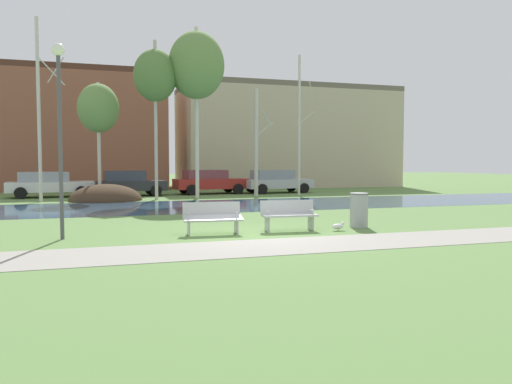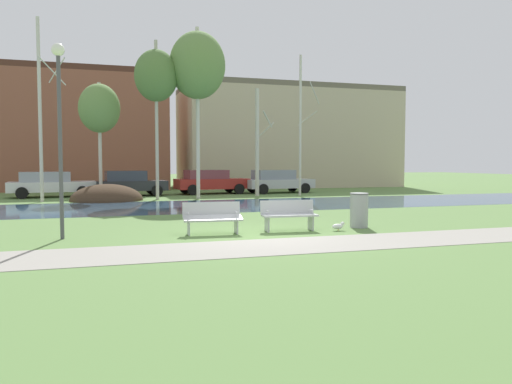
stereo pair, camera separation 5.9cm
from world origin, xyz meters
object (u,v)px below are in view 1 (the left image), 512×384
object	(u,v)px
parked_van_nearest_white	(49,184)
parked_wagon_fourth_silver	(276,181)
parked_hatch_third_red	(209,181)
trash_bin	(359,210)
seagull	(338,226)
bench_right	(289,214)
bench_left	(213,217)
streetlamp	(59,108)
parked_sedan_second_dark	(129,183)

from	to	relation	value
parked_van_nearest_white	parked_wagon_fourth_silver	distance (m)	13.49
parked_van_nearest_white	parked_hatch_third_red	world-z (taller)	parked_hatch_third_red
trash_bin	seagull	world-z (taller)	trash_bin
bench_right	trash_bin	xyz separation A→B (m)	(2.29, 0.06, 0.07)
bench_left	trash_bin	world-z (taller)	trash_bin
bench_right	streetlamp	size ratio (longest dim) A/B	0.33
parked_wagon_fourth_silver	parked_hatch_third_red	bearing A→B (deg)	174.84
bench_right	trash_bin	size ratio (longest dim) A/B	1.57
parked_sedan_second_dark	bench_right	bearing A→B (deg)	-77.50
streetlamp	parked_hatch_third_red	bearing A→B (deg)	66.23
bench_left	parked_sedan_second_dark	world-z (taller)	parked_sedan_second_dark
trash_bin	parked_hatch_third_red	bearing A→B (deg)	93.48
parked_van_nearest_white	parked_hatch_third_red	xyz separation A→B (m)	(9.23, 0.29, 0.02)
streetlamp	seagull	bearing A→B (deg)	-5.28
bench_right	parked_wagon_fourth_silver	size ratio (longest dim) A/B	0.36
bench_left	streetlamp	distance (m)	4.82
parked_hatch_third_red	bench_left	bearing A→B (deg)	-101.64
bench_left	parked_van_nearest_white	size ratio (longest dim) A/B	0.34
trash_bin	parked_wagon_fourth_silver	xyz separation A→B (m)	(3.24, 16.55, 0.23)
parked_hatch_third_red	streetlamp	bearing A→B (deg)	-113.77
trash_bin	streetlamp	size ratio (longest dim) A/B	0.21
parked_hatch_third_red	parked_sedan_second_dark	bearing A→B (deg)	-173.34
seagull	trash_bin	bearing A→B (deg)	27.33
parked_van_nearest_white	parked_wagon_fourth_silver	xyz separation A→B (m)	(13.49, -0.10, 0.01)
bench_left	trash_bin	distance (m)	4.53
streetlamp	parked_van_nearest_white	xyz separation A→B (m)	(-1.86, 16.44, -2.58)
streetlamp	parked_sedan_second_dark	world-z (taller)	streetlamp
parked_wagon_fourth_silver	parked_van_nearest_white	bearing A→B (deg)	179.58
bench_left	parked_van_nearest_white	bearing A→B (deg)	108.91
bench_right	bench_left	bearing A→B (deg)	180.00
parked_sedan_second_dark	seagull	bearing A→B (deg)	-73.45
bench_left	parked_van_nearest_white	xyz separation A→B (m)	(-5.72, 16.71, 0.29)
bench_left	streetlamp	xyz separation A→B (m)	(-3.87, 0.27, 2.87)
streetlamp	parked_hatch_third_red	world-z (taller)	streetlamp
seagull	parked_sedan_second_dark	size ratio (longest dim) A/B	0.10
bench_left	bench_right	size ratio (longest dim) A/B	1.00
bench_left	bench_right	world-z (taller)	same
parked_sedan_second_dark	bench_left	bearing A→B (deg)	-85.12
streetlamp	parked_wagon_fourth_silver	size ratio (longest dim) A/B	1.09
bench_left	streetlamp	size ratio (longest dim) A/B	0.33
parked_van_nearest_white	parked_sedan_second_dark	bearing A→B (deg)	-3.79
streetlamp	parked_sedan_second_dark	xyz separation A→B (m)	(2.46, 16.16, -2.57)
streetlamp	parked_sedan_second_dark	size ratio (longest dim) A/B	1.19
parked_hatch_third_red	parked_wagon_fourth_silver	distance (m)	4.28
parked_van_nearest_white	parked_wagon_fourth_silver	size ratio (longest dim) A/B	1.05
trash_bin	bench_left	bearing A→B (deg)	-179.22
trash_bin	streetlamp	world-z (taller)	streetlamp
seagull	parked_sedan_second_dark	xyz separation A→B (m)	(-5.01, 16.85, 0.64)
parked_hatch_third_red	trash_bin	bearing A→B (deg)	-86.52
streetlamp	parked_van_nearest_white	bearing A→B (deg)	96.45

